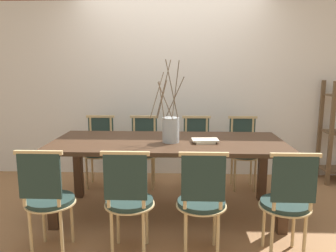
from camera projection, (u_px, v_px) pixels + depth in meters
name	position (u px, v px, depth m)	size (l,w,h in m)	color
ground_plane	(168.00, 212.00, 3.43)	(16.00, 16.00, 0.00)	#9E7047
wall_rear	(172.00, 60.00, 4.44)	(12.00, 0.06, 3.20)	white
dining_table	(168.00, 150.00, 3.31)	(2.32, 0.98, 0.77)	#422B1C
chair_near_leftend	(48.00, 196.00, 2.59)	(0.40, 0.40, 0.89)	#233833
chair_near_left	(128.00, 198.00, 2.57)	(0.40, 0.40, 0.89)	#233833
chair_near_center	(202.00, 199.00, 2.55)	(0.40, 0.40, 0.89)	#233833
chair_near_right	(287.00, 200.00, 2.52)	(0.40, 0.40, 0.89)	#233833
chair_far_leftend	(99.00, 148.00, 4.16)	(0.40, 0.40, 0.89)	#233833
chair_far_left	(144.00, 148.00, 4.14)	(0.40, 0.40, 0.89)	#233833
chair_far_center	(196.00, 149.00, 4.11)	(0.40, 0.40, 0.89)	#233833
chair_far_right	(243.00, 149.00, 4.09)	(0.40, 0.40, 0.89)	#233833
vase_centerpiece	(171.00, 129.00, 3.20)	(0.33, 0.33, 0.80)	#B2BCC1
book_stack	(205.00, 141.00, 3.20)	(0.27, 0.19, 0.03)	beige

